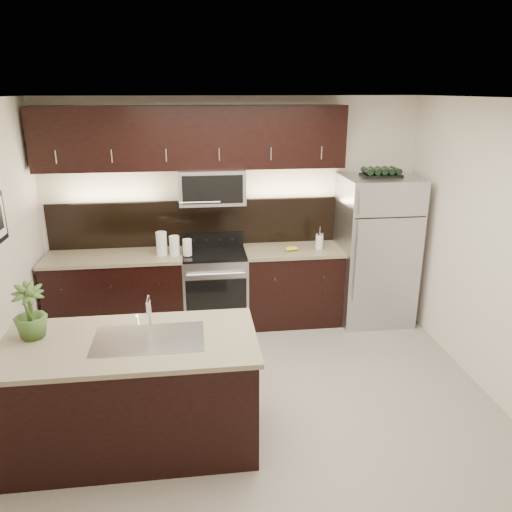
{
  "coord_description": "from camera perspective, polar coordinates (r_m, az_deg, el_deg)",
  "views": [
    {
      "loc": [
        -0.46,
        -3.95,
        2.77
      ],
      "look_at": [
        0.11,
        0.55,
        1.25
      ],
      "focal_mm": 35.0,
      "sensor_mm": 36.0,
      "label": 1
    }
  ],
  "objects": [
    {
      "name": "wine_rack",
      "position": [
        6.05,
        14.11,
        9.26
      ],
      "size": [
        0.44,
        0.28,
        0.1
      ],
      "color": "black",
      "rests_on": "refrigerator"
    },
    {
      "name": "upper_fixtures",
      "position": [
        5.82,
        -7.0,
        12.2
      ],
      "size": [
        3.49,
        0.4,
        1.66
      ],
      "color": "black",
      "rests_on": "counter_run"
    },
    {
      "name": "ground",
      "position": [
        4.84,
        -0.46,
        -16.33
      ],
      "size": [
        4.5,
        4.5,
        0.0
      ],
      "primitive_type": "plane",
      "color": "gray",
      "rests_on": "ground"
    },
    {
      "name": "bananas",
      "position": [
        5.94,
        3.64,
        0.83
      ],
      "size": [
        0.18,
        0.16,
        0.05
      ],
      "primitive_type": "ellipsoid",
      "rotation": [
        0.0,
        0.0,
        0.22
      ],
      "color": "gold",
      "rests_on": "counter_run"
    },
    {
      "name": "sink_faucet",
      "position": [
        3.98,
        -12.15,
        -9.01
      ],
      "size": [
        0.84,
        0.5,
        0.28
      ],
      "color": "silver",
      "rests_on": "island"
    },
    {
      "name": "canisters",
      "position": [
        5.83,
        -9.65,
        1.24
      ],
      "size": [
        0.41,
        0.17,
        0.27
      ],
      "rotation": [
        0.0,
        0.0,
        -0.18
      ],
      "color": "silver",
      "rests_on": "counter_run"
    },
    {
      "name": "french_press",
      "position": [
        6.03,
        7.26,
        1.73
      ],
      "size": [
        0.09,
        0.09,
        0.27
      ],
      "rotation": [
        0.0,
        0.0,
        0.24
      ],
      "color": "silver",
      "rests_on": "counter_run"
    },
    {
      "name": "island",
      "position": [
        4.23,
        -13.8,
        -14.95
      ],
      "size": [
        1.96,
        0.96,
        0.94
      ],
      "color": "black",
      "rests_on": "ground"
    },
    {
      "name": "counter_run",
      "position": [
        6.09,
        -6.63,
        -3.78
      ],
      "size": [
        3.51,
        0.65,
        0.94
      ],
      "color": "black",
      "rests_on": "ground"
    },
    {
      "name": "refrigerator",
      "position": [
        6.27,
        13.44,
        0.68
      ],
      "size": [
        0.87,
        0.78,
        1.8
      ],
      "primitive_type": "cube",
      "color": "#B2B2B7",
      "rests_on": "ground"
    },
    {
      "name": "plant",
      "position": [
        4.19,
        -24.46,
        -5.78
      ],
      "size": [
        0.32,
        0.32,
        0.44
      ],
      "primitive_type": "imported",
      "rotation": [
        0.0,
        0.0,
        0.37
      ],
      "color": "#365321",
      "rests_on": "island"
    },
    {
      "name": "room_walls",
      "position": [
        4.07,
        -2.01,
        3.25
      ],
      "size": [
        4.52,
        4.02,
        2.71
      ],
      "color": "beige",
      "rests_on": "ground"
    }
  ]
}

